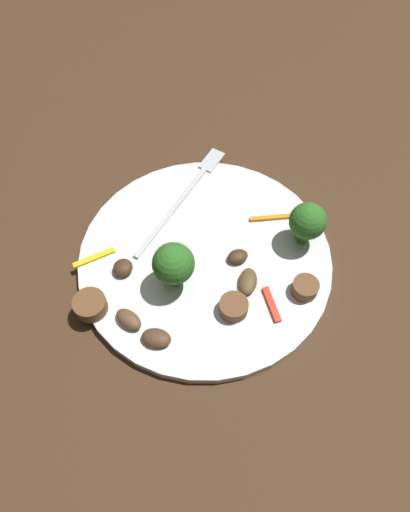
# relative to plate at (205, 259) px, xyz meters

# --- Properties ---
(ground_plane) EXTENTS (1.40, 1.40, 0.00)m
(ground_plane) POSITION_rel_plate_xyz_m (0.00, 0.00, -0.01)
(ground_plane) COLOR #422B19
(plate) EXTENTS (0.27, 0.27, 0.01)m
(plate) POSITION_rel_plate_xyz_m (0.00, 0.00, 0.00)
(plate) COLOR white
(plate) RESTS_ON ground_plane
(fork) EXTENTS (0.18, 0.02, 0.00)m
(fork) POSITION_rel_plate_xyz_m (0.07, 0.06, 0.01)
(fork) COLOR silver
(fork) RESTS_ON plate
(broccoli_floret_0) EXTENTS (0.04, 0.04, 0.06)m
(broccoli_floret_0) POSITION_rel_plate_xyz_m (-0.04, 0.01, 0.04)
(broccoli_floret_0) COLOR #347525
(broccoli_floret_0) RESTS_ON plate
(broccoli_floret_1) EXTENTS (0.04, 0.04, 0.05)m
(broccoli_floret_1) POSITION_rel_plate_xyz_m (0.07, -0.08, 0.04)
(broccoli_floret_1) COLOR #347525
(broccoli_floret_1) RESTS_ON plate
(sausage_slice_0) EXTENTS (0.04, 0.04, 0.02)m
(sausage_slice_0) POSITION_rel_plate_xyz_m (0.01, -0.11, 0.01)
(sausage_slice_0) COLOR brown
(sausage_slice_0) RESTS_ON plate
(sausage_slice_1) EXTENTS (0.05, 0.05, 0.02)m
(sausage_slice_1) POSITION_rel_plate_xyz_m (-0.11, 0.07, 0.01)
(sausage_slice_1) COLOR brown
(sausage_slice_1) RESTS_ON plate
(sausage_slice_2) EXTENTS (0.04, 0.04, 0.01)m
(sausage_slice_2) POSITION_rel_plate_xyz_m (-0.04, -0.06, 0.01)
(sausage_slice_2) COLOR brown
(sausage_slice_2) RESTS_ON plate
(mushroom_0) EXTENTS (0.03, 0.03, 0.01)m
(mushroom_0) POSITION_rel_plate_xyz_m (0.01, -0.03, 0.01)
(mushroom_0) COLOR #422B19
(mushroom_0) RESTS_ON plate
(mushroom_1) EXTENTS (0.02, 0.03, 0.01)m
(mushroom_1) POSITION_rel_plate_xyz_m (-0.10, 0.03, 0.01)
(mushroom_1) COLOR brown
(mushroom_1) RESTS_ON plate
(mushroom_2) EXTENTS (0.02, 0.02, 0.01)m
(mushroom_2) POSITION_rel_plate_xyz_m (-0.06, 0.07, 0.01)
(mushroom_2) COLOR #422B19
(mushroom_2) RESTS_ON plate
(mushroom_3) EXTENTS (0.03, 0.03, 0.01)m
(mushroom_3) POSITION_rel_plate_xyz_m (-0.11, -0.01, 0.01)
(mushroom_3) COLOR #4C331E
(mushroom_3) RESTS_ON plate
(mushroom_4) EXTENTS (0.04, 0.03, 0.01)m
(mushroom_4) POSITION_rel_plate_xyz_m (-0.01, -0.05, 0.01)
(mushroom_4) COLOR brown
(mushroom_4) RESTS_ON plate
(pepper_strip_0) EXTENTS (0.03, 0.03, 0.00)m
(pepper_strip_0) POSITION_rel_plate_xyz_m (-0.02, -0.09, 0.01)
(pepper_strip_0) COLOR red
(pepper_strip_0) RESTS_ON plate
(pepper_strip_1) EXTENTS (0.04, 0.03, 0.00)m
(pepper_strip_1) POSITION_rel_plate_xyz_m (-0.06, 0.10, 0.01)
(pepper_strip_1) COLOR yellow
(pepper_strip_1) RESTS_ON plate
(pepper_strip_2) EXTENTS (0.03, 0.04, 0.00)m
(pepper_strip_2) POSITION_rel_plate_xyz_m (0.08, -0.04, 0.01)
(pepper_strip_2) COLOR orange
(pepper_strip_2) RESTS_ON plate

